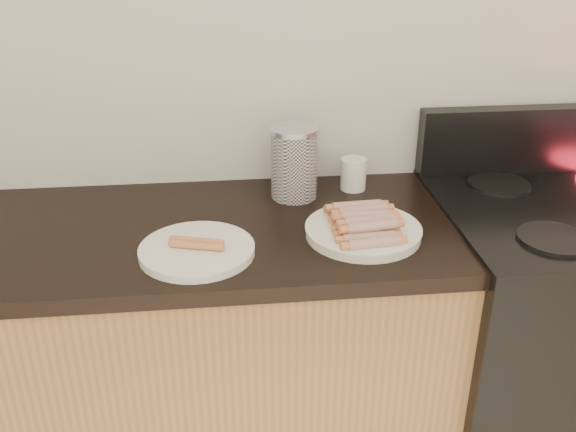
{
  "coord_description": "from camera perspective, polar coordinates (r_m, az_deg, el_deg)",
  "views": [
    {
      "loc": [
        -0.19,
        0.2,
        1.65
      ],
      "look_at": [
        -0.03,
        1.62,
        0.96
      ],
      "focal_mm": 40.0,
      "sensor_mm": 36.0,
      "label": 1
    }
  ],
  "objects": [
    {
      "name": "counter_slab",
      "position": [
        1.75,
        -22.48,
        -2.24
      ],
      "size": [
        2.2,
        0.62,
        0.04
      ],
      "primitive_type": "cube",
      "color": "black",
      "rests_on": "cabinet_base"
    },
    {
      "name": "cabinet_base",
      "position": [
        1.99,
        -20.25,
        -13.73
      ],
      "size": [
        2.2,
        0.59,
        0.86
      ],
      "primitive_type": "cube",
      "color": "#8E5F36",
      "rests_on": "floor"
    },
    {
      "name": "plain_sausages",
      "position": [
        1.53,
        -8.14,
        -2.42
      ],
      "size": [
        0.12,
        0.07,
        0.02
      ],
      "rotation": [
        0.0,
        0.0,
        -0.28
      ],
      "color": "#BA6636",
      "rests_on": "side_plate"
    },
    {
      "name": "stove_panel",
      "position": [
        2.11,
        21.65,
        6.4
      ],
      "size": [
        0.76,
        0.06,
        0.2
      ],
      "primitive_type": "cube",
      "color": "black",
      "rests_on": "stove"
    },
    {
      "name": "hotdog_pile",
      "position": [
        1.61,
        6.75,
        -0.43
      ],
      "size": [
        0.13,
        0.24,
        0.05
      ],
      "rotation": [
        0.0,
        0.0,
        0.06
      ],
      "color": "#993326",
      "rests_on": "main_plate"
    },
    {
      "name": "stove",
      "position": [
        2.13,
        22.55,
        -10.48
      ],
      "size": [
        0.76,
        0.65,
        0.91
      ],
      "color": "black",
      "rests_on": "floor"
    },
    {
      "name": "wall_back",
      "position": [
        1.84,
        -0.23,
        14.98
      ],
      "size": [
        4.0,
        0.04,
        2.6
      ],
      "primitive_type": "cube",
      "color": "silver",
      "rests_on": "ground"
    },
    {
      "name": "burner_near_left",
      "position": [
        1.7,
        22.62,
        -1.88
      ],
      "size": [
        0.18,
        0.18,
        0.01
      ],
      "primitive_type": "cylinder",
      "color": "black",
      "rests_on": "stove"
    },
    {
      "name": "mug",
      "position": [
        1.87,
        5.84,
        3.74
      ],
      "size": [
        0.09,
        0.09,
        0.09
      ],
      "primitive_type": "cylinder",
      "rotation": [
        0.0,
        0.0,
        0.29
      ],
      "color": "white",
      "rests_on": "counter_slab"
    },
    {
      "name": "burner_far_left",
      "position": [
        1.97,
        18.24,
        2.68
      ],
      "size": [
        0.18,
        0.18,
        0.01
      ],
      "primitive_type": "cylinder",
      "color": "black",
      "rests_on": "stove"
    },
    {
      "name": "side_plate",
      "position": [
        1.54,
        -8.1,
        -3.04
      ],
      "size": [
        0.35,
        0.35,
        0.02
      ],
      "primitive_type": "cylinder",
      "rotation": [
        0.0,
        0.0,
        0.34
      ],
      "color": "white",
      "rests_on": "counter_slab"
    },
    {
      "name": "canister",
      "position": [
        1.79,
        0.53,
        4.77
      ],
      "size": [
        0.13,
        0.13,
        0.21
      ],
      "rotation": [
        0.0,
        0.0,
        0.09
      ],
      "color": "white",
      "rests_on": "counter_slab"
    },
    {
      "name": "main_plate",
      "position": [
        1.62,
        6.69,
        -1.45
      ],
      "size": [
        0.37,
        0.37,
        0.02
      ],
      "primitive_type": "cylinder",
      "rotation": [
        0.0,
        0.0,
        0.34
      ],
      "color": "white",
      "rests_on": "counter_slab"
    }
  ]
}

